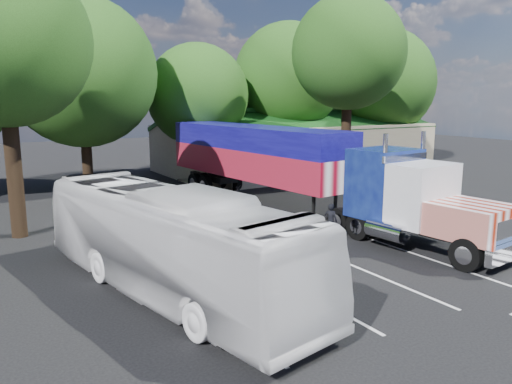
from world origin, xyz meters
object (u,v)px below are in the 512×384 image
semi_truck (287,163)px  tour_bus (170,241)px  woman (331,221)px  silver_sedan (231,173)px  bicycle (231,193)px

semi_truck → tour_bus: (-10.25, -8.11, -1.01)m
woman → silver_sedan: 16.25m
tour_bus → silver_sedan: 21.73m
bicycle → woman: bearing=-126.1°
woman → tour_bus: tour_bus is taller
silver_sedan → tour_bus: bearing=148.0°
silver_sedan → woman: bearing=169.5°
tour_bus → woman: bearing=3.6°
woman → bicycle: size_ratio=0.90×
woman → bicycle: (0.20, 9.89, -0.35)m
woman → silver_sedan: woman is taller
tour_bus → silver_sedan: (12.00, 18.09, -1.02)m
silver_sedan → semi_truck: bearing=171.6°
woman → bicycle: 9.90m
woman → tour_bus: (-8.60, -2.20, 0.92)m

